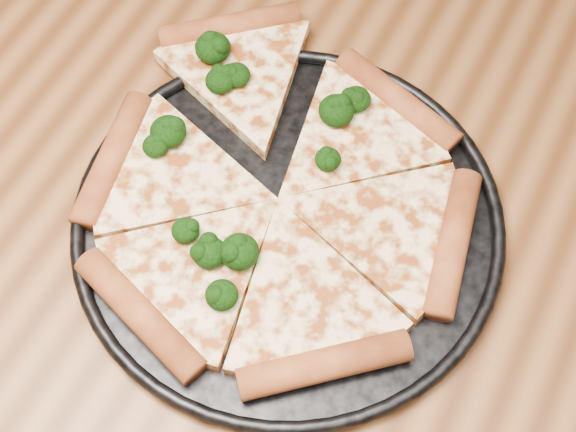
% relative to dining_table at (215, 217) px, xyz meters
% --- Properties ---
extents(ground, '(4.00, 4.00, 0.00)m').
position_rel_dining_table_xyz_m(ground, '(0.00, 0.00, -0.66)').
color(ground, brown).
rests_on(ground, ground).
extents(dining_table, '(1.20, 0.90, 0.75)m').
position_rel_dining_table_xyz_m(dining_table, '(0.00, 0.00, 0.00)').
color(dining_table, brown).
rests_on(dining_table, ground).
extents(pizza_pan, '(0.35, 0.35, 0.02)m').
position_rel_dining_table_xyz_m(pizza_pan, '(0.09, -0.02, 0.10)').
color(pizza_pan, black).
rests_on(pizza_pan, dining_table).
extents(pizza, '(0.35, 0.36, 0.02)m').
position_rel_dining_table_xyz_m(pizza, '(0.07, -0.01, 0.11)').
color(pizza, '#FADC99').
rests_on(pizza, pizza_pan).
extents(broccoli_florets, '(0.17, 0.23, 0.02)m').
position_rel_dining_table_xyz_m(broccoli_florets, '(0.03, 0.01, 0.12)').
color(broccoli_florets, black).
rests_on(broccoli_florets, pizza).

